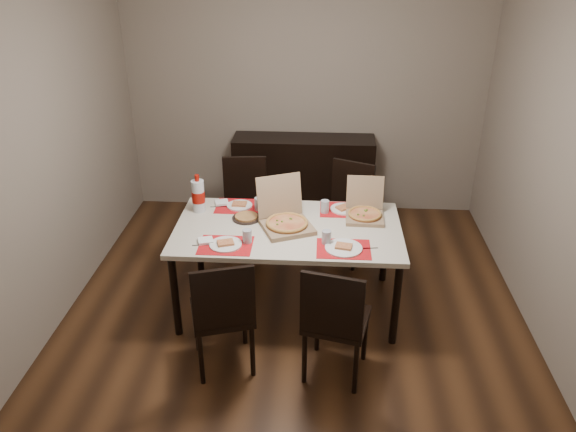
% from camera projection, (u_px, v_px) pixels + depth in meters
% --- Properties ---
extents(ground, '(3.80, 4.00, 0.02)m').
position_uv_depth(ground, '(294.00, 310.00, 4.76)').
color(ground, '#452815').
rests_on(ground, ground).
extents(room_walls, '(3.84, 4.02, 2.62)m').
position_uv_depth(room_walls, '(298.00, 93.00, 4.35)').
color(room_walls, gray).
rests_on(room_walls, ground).
extents(sideboard, '(1.50, 0.40, 0.90)m').
position_uv_depth(sideboard, '(303.00, 177.00, 6.13)').
color(sideboard, black).
rests_on(sideboard, ground).
extents(dining_table, '(1.80, 1.00, 0.75)m').
position_uv_depth(dining_table, '(288.00, 234.00, 4.50)').
color(dining_table, beige).
rests_on(dining_table, ground).
extents(chair_near_left, '(0.52, 0.52, 0.93)m').
position_uv_depth(chair_near_left, '(223.00, 312.00, 3.87)').
color(chair_near_left, black).
rests_on(chair_near_left, ground).
extents(chair_near_right, '(0.51, 0.51, 0.93)m').
position_uv_depth(chair_near_right, '(335.00, 319.00, 3.80)').
color(chair_near_right, black).
rests_on(chair_near_right, ground).
extents(chair_far_left, '(0.45, 0.45, 0.93)m').
position_uv_depth(chair_far_left, '(245.00, 202.00, 5.44)').
color(chair_far_left, black).
rests_on(chair_far_left, ground).
extents(chair_far_right, '(0.55, 0.55, 0.93)m').
position_uv_depth(chair_far_right, '(347.00, 207.00, 5.33)').
color(chair_far_right, black).
rests_on(chair_far_right, ground).
extents(setting_near_left, '(0.45, 0.30, 0.11)m').
position_uv_depth(setting_near_left, '(229.00, 242.00, 4.21)').
color(setting_near_left, red).
rests_on(setting_near_left, dining_table).
extents(setting_near_right, '(0.46, 0.30, 0.11)m').
position_uv_depth(setting_near_right, '(339.00, 245.00, 4.17)').
color(setting_near_right, red).
rests_on(setting_near_right, dining_table).
extents(setting_far_left, '(0.46, 0.30, 0.11)m').
position_uv_depth(setting_far_left, '(243.00, 205.00, 4.78)').
color(setting_far_left, red).
rests_on(setting_far_left, dining_table).
extents(setting_far_right, '(0.43, 0.30, 0.11)m').
position_uv_depth(setting_far_right, '(338.00, 208.00, 4.72)').
color(setting_far_right, red).
rests_on(setting_far_right, dining_table).
extents(napkin_loose, '(0.16, 0.16, 0.02)m').
position_uv_depth(napkin_loose, '(291.00, 225.00, 4.49)').
color(napkin_loose, white).
rests_on(napkin_loose, dining_table).
extents(pizza_box_center, '(0.50, 0.53, 0.37)m').
position_uv_depth(pizza_box_center, '(286.00, 220.00, 4.45)').
color(pizza_box_center, '#8A6D50').
rests_on(pizza_box_center, dining_table).
extents(pizza_box_right, '(0.31, 0.35, 0.31)m').
position_uv_depth(pizza_box_right, '(365.00, 211.00, 4.60)').
color(pizza_box_right, '#8A6D50').
rests_on(pizza_box_right, dining_table).
extents(faina_plate, '(0.23, 0.23, 0.03)m').
position_uv_depth(faina_plate, '(246.00, 217.00, 4.59)').
color(faina_plate, black).
rests_on(faina_plate, dining_table).
extents(dip_bowl, '(0.12, 0.12, 0.03)m').
position_uv_depth(dip_bowl, '(294.00, 219.00, 4.57)').
color(dip_bowl, white).
rests_on(dip_bowl, dining_table).
extents(soda_bottle, '(0.11, 0.11, 0.33)m').
position_uv_depth(soda_bottle, '(198.00, 196.00, 4.66)').
color(soda_bottle, silver).
rests_on(soda_bottle, dining_table).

